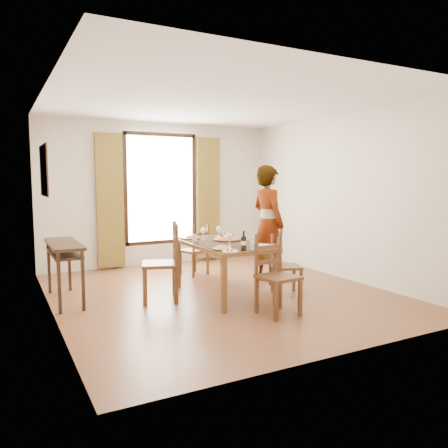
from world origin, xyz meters
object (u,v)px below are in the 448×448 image
console_table (64,251)px  pasta_platter (227,237)px  man (268,224)px  dining_table (223,247)px

console_table → pasta_platter: bearing=-14.9°
man → pasta_platter: man is taller
dining_table → man: bearing=20.7°
console_table → pasta_platter: 2.24m
dining_table → man: 1.09m
console_table → dining_table: 2.15m
man → pasta_platter: 0.91m
console_table → man: (3.03, -0.34, 0.24)m
console_table → pasta_platter: size_ratio=3.00×
dining_table → pasta_platter: 0.22m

